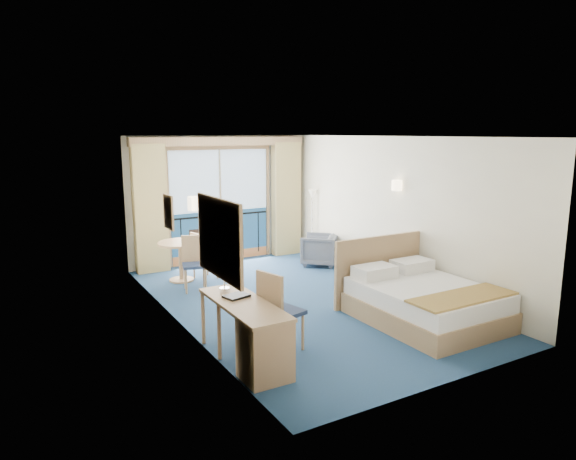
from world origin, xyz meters
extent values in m
plane|color=navy|center=(0.00, 0.00, 0.00)|extent=(6.50, 6.50, 0.00)
cube|color=white|center=(0.00, 3.26, 1.35)|extent=(4.00, 0.02, 2.70)
cube|color=white|center=(0.00, -3.26, 1.35)|extent=(4.00, 0.02, 2.70)
cube|color=white|center=(-2.01, 0.00, 1.35)|extent=(0.02, 6.50, 2.70)
cube|color=white|center=(2.01, 0.00, 1.35)|extent=(0.02, 6.50, 2.70)
cube|color=white|center=(0.00, 0.00, 2.71)|extent=(4.00, 6.50, 0.02)
cube|color=navy|center=(0.00, 3.22, 0.56)|extent=(2.20, 0.02, 1.08)
cube|color=#A0B8D3|center=(0.00, 3.22, 1.76)|extent=(2.20, 0.02, 1.32)
cube|color=#9C5B30|center=(0.00, 3.22, 0.10)|extent=(2.20, 0.02, 0.20)
cube|color=black|center=(0.00, 3.22, 1.00)|extent=(2.20, 0.02, 0.04)
cube|color=tan|center=(0.00, 3.21, 2.46)|extent=(2.36, 0.03, 0.12)
cube|color=tan|center=(-1.15, 3.21, 1.20)|extent=(0.06, 0.03, 2.40)
cube|color=tan|center=(1.15, 3.21, 1.20)|extent=(0.06, 0.03, 2.40)
cube|color=silver|center=(0.00, 3.21, 1.20)|extent=(0.05, 0.02, 2.40)
cube|color=#332017|center=(0.35, 3.21, 0.40)|extent=(0.35, 0.02, 0.70)
cube|color=#332017|center=(-0.55, 3.21, 0.40)|extent=(0.35, 0.02, 0.70)
cube|color=#332017|center=(-0.05, 3.21, 0.30)|extent=(0.30, 0.02, 0.45)
cube|color=black|center=(-0.90, 3.22, 0.55)|extent=(0.02, 0.01, 0.90)
cube|color=black|center=(-0.30, 3.22, 0.55)|extent=(0.03, 0.01, 0.90)
cube|color=black|center=(0.30, 3.22, 0.55)|extent=(0.03, 0.01, 0.90)
cube|color=black|center=(0.90, 3.22, 0.55)|extent=(0.02, 0.01, 0.90)
cube|color=tan|center=(-1.55, 3.07, 1.28)|extent=(0.65, 0.22, 2.55)
cube|color=tan|center=(1.55, 3.07, 1.28)|extent=(0.65, 0.22, 2.55)
cube|color=tan|center=(0.00, 3.10, 2.58)|extent=(3.80, 0.25, 0.18)
cube|color=tan|center=(-1.98, -1.50, 1.55)|extent=(0.04, 1.25, 0.95)
cube|color=silver|center=(-1.95, -1.50, 1.55)|extent=(0.01, 1.12, 0.82)
cube|color=tan|center=(-1.98, 0.45, 1.60)|extent=(0.03, 0.42, 0.52)
cube|color=gray|center=(-1.96, 0.45, 1.60)|extent=(0.01, 0.34, 0.44)
cylinder|color=#FBE1B0|center=(-1.94, -0.60, 1.85)|extent=(0.18, 0.18, 0.18)
cylinder|color=#FBE1B0|center=(1.94, -0.15, 1.85)|extent=(0.18, 0.18, 0.18)
cube|color=tan|center=(1.17, -1.74, 0.15)|extent=(1.62, 2.03, 0.30)
cube|color=white|center=(1.17, -1.74, 0.43)|extent=(1.56, 1.97, 0.25)
cube|color=#A58A40|center=(1.17, -2.40, 0.57)|extent=(1.60, 0.56, 0.03)
cube|color=white|center=(0.78, -1.01, 0.65)|extent=(0.63, 0.41, 0.18)
cube|color=white|center=(1.55, -1.01, 0.65)|extent=(0.63, 0.41, 0.18)
cube|color=tan|center=(1.17, -0.68, 0.56)|extent=(1.78, 0.06, 1.12)
cube|color=tan|center=(1.79, -0.33, 0.25)|extent=(0.39, 0.37, 0.51)
cube|color=silver|center=(1.79, -0.35, 0.55)|extent=(0.22, 0.19, 0.09)
imported|color=#4D535E|center=(1.65, 1.83, 0.33)|extent=(1.00, 1.00, 0.65)
cylinder|color=silver|center=(1.88, 2.49, 0.01)|extent=(0.21, 0.21, 0.03)
cylinder|color=silver|center=(1.88, 2.49, 0.72)|extent=(0.02, 0.02, 1.44)
cone|color=white|center=(1.88, 2.49, 1.44)|extent=(0.19, 0.19, 0.17)
cube|color=tan|center=(-1.71, -1.59, 0.73)|extent=(0.55, 1.60, 0.04)
cube|color=tan|center=(-1.71, -2.14, 0.36)|extent=(0.52, 0.48, 0.71)
cylinder|color=tan|center=(-1.96, -1.39, 0.36)|extent=(0.05, 0.05, 0.71)
cylinder|color=tan|center=(-1.47, -1.39, 0.36)|extent=(0.05, 0.05, 0.71)
cylinder|color=tan|center=(-1.96, -0.84, 0.36)|extent=(0.05, 0.05, 0.71)
cylinder|color=tan|center=(-1.47, -0.84, 0.36)|extent=(0.05, 0.05, 0.71)
cube|color=#202D4B|center=(-1.15, -1.54, 0.51)|extent=(0.56, 0.56, 0.05)
cube|color=tan|center=(-1.36, -1.60, 0.80)|extent=(0.16, 0.45, 0.55)
cylinder|color=tan|center=(-0.93, -1.68, 0.25)|extent=(0.04, 0.04, 0.49)
cylinder|color=tan|center=(-1.02, -1.32, 0.25)|extent=(0.04, 0.04, 0.49)
cylinder|color=tan|center=(-1.29, -1.77, 0.25)|extent=(0.04, 0.04, 0.49)
cylinder|color=tan|center=(-1.38, -1.41, 0.25)|extent=(0.04, 0.04, 0.49)
cube|color=black|center=(-1.71, -1.36, 0.76)|extent=(0.34, 0.29, 0.03)
cylinder|color=silver|center=(-1.74, -1.05, 0.78)|extent=(0.13, 0.13, 0.02)
cylinder|color=silver|center=(-1.74, -1.05, 1.00)|extent=(0.02, 0.02, 0.45)
cone|color=white|center=(-1.74, -1.05, 1.22)|extent=(0.12, 0.12, 0.11)
cylinder|color=tan|center=(-1.26, 2.16, 0.73)|extent=(0.83, 0.83, 0.04)
cylinder|color=tan|center=(-1.26, 2.16, 0.36)|extent=(0.08, 0.08, 0.73)
cylinder|color=tan|center=(-1.26, 2.16, 0.02)|extent=(0.46, 0.46, 0.03)
cube|color=#202D4B|center=(-0.81, 2.07, 0.43)|extent=(0.47, 0.47, 0.05)
cube|color=tan|center=(-0.99, 2.03, 0.67)|extent=(0.13, 0.38, 0.46)
cylinder|color=tan|center=(-0.62, 1.96, 0.21)|extent=(0.03, 0.03, 0.42)
cylinder|color=tan|center=(-0.70, 2.26, 0.21)|extent=(0.03, 0.03, 0.42)
cylinder|color=tan|center=(-0.92, 1.88, 0.21)|extent=(0.03, 0.03, 0.42)
cylinder|color=tan|center=(-1.00, 2.18, 0.21)|extent=(0.03, 0.03, 0.42)
cube|color=#202D4B|center=(-1.25, 1.43, 0.46)|extent=(0.51, 0.51, 0.05)
cube|color=tan|center=(-1.20, 1.62, 0.72)|extent=(0.41, 0.15, 0.49)
cylinder|color=tan|center=(-1.46, 1.31, 0.22)|extent=(0.04, 0.04, 0.44)
cylinder|color=tan|center=(-1.13, 1.22, 0.22)|extent=(0.04, 0.04, 0.44)
cylinder|color=tan|center=(-1.37, 1.63, 0.22)|extent=(0.04, 0.04, 0.44)
cylinder|color=tan|center=(-1.05, 1.55, 0.22)|extent=(0.04, 0.04, 0.44)
camera|label=1|loc=(-4.20, -6.97, 2.77)|focal=32.00mm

